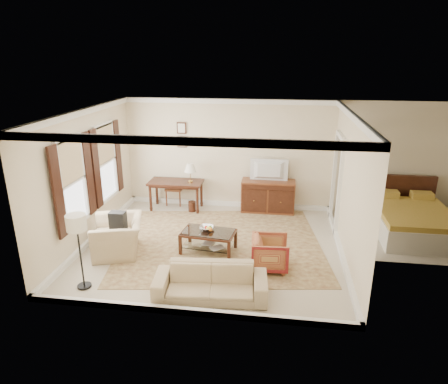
% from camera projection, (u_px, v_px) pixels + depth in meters
% --- Properties ---
extents(room_shell, '(5.51, 5.01, 2.91)m').
position_uv_depth(room_shell, '(212.00, 134.00, 7.91)').
color(room_shell, beige).
rests_on(room_shell, ground).
extents(annex_bedroom, '(3.00, 2.70, 2.90)m').
position_uv_depth(annex_bedroom, '(415.00, 222.00, 9.08)').
color(annex_bedroom, beige).
rests_on(annex_bedroom, ground).
extents(window_front, '(0.12, 1.56, 1.80)m').
position_uv_depth(window_front, '(72.00, 183.00, 7.91)').
color(window_front, '#CCB284').
rests_on(window_front, room_shell).
extents(window_rear, '(0.12, 1.56, 1.80)m').
position_uv_depth(window_rear, '(106.00, 162.00, 9.41)').
color(window_rear, '#CCB284').
rests_on(window_rear, room_shell).
extents(doorway, '(0.10, 1.12, 2.25)m').
position_uv_depth(doorway, '(336.00, 183.00, 9.41)').
color(doorway, white).
rests_on(doorway, room_shell).
extents(rug, '(4.84, 4.31, 0.01)m').
position_uv_depth(rug, '(220.00, 243.00, 8.85)').
color(rug, brown).
rests_on(rug, room_shell).
extents(writing_desk, '(1.42, 0.71, 0.78)m').
position_uv_depth(writing_desk, '(176.00, 185.00, 10.59)').
color(writing_desk, '#3C1C11').
rests_on(writing_desk, room_shell).
extents(desk_chair, '(0.48, 0.48, 1.05)m').
position_uv_depth(desk_chair, '(175.00, 186.00, 10.98)').
color(desk_chair, brown).
rests_on(desk_chair, room_shell).
extents(desk_lamp, '(0.32, 0.32, 0.50)m').
position_uv_depth(desk_lamp, '(190.00, 173.00, 10.42)').
color(desk_lamp, silver).
rests_on(desk_lamp, writing_desk).
extents(framed_prints, '(0.25, 0.04, 0.68)m').
position_uv_depth(framed_prints, '(182.00, 135.00, 10.56)').
color(framed_prints, '#3C1C11').
rests_on(framed_prints, room_shell).
extents(sideboard, '(1.38, 0.53, 0.85)m').
position_uv_depth(sideboard, '(268.00, 196.00, 10.49)').
color(sideboard, brown).
rests_on(sideboard, room_shell).
extents(tv, '(0.93, 0.53, 0.12)m').
position_uv_depth(tv, '(269.00, 164.00, 10.18)').
color(tv, black).
rests_on(tv, sideboard).
extents(coffee_table, '(1.17, 0.77, 0.47)m').
position_uv_depth(coffee_table, '(208.00, 236.00, 8.35)').
color(coffee_table, '#3C1C11').
rests_on(coffee_table, room_shell).
extents(fruit_bowl, '(0.42, 0.42, 0.10)m').
position_uv_depth(fruit_bowl, '(207.00, 227.00, 8.37)').
color(fruit_bowl, silver).
rests_on(fruit_bowl, coffee_table).
extents(book_a, '(0.28, 0.10, 0.38)m').
position_uv_depth(book_a, '(204.00, 242.00, 8.48)').
color(book_a, brown).
rests_on(book_a, coffee_table).
extents(book_b, '(0.20, 0.24, 0.38)m').
position_uv_depth(book_b, '(215.00, 246.00, 8.32)').
color(book_b, brown).
rests_on(book_b, coffee_table).
extents(striped_armchair, '(0.69, 0.73, 0.71)m').
position_uv_depth(striped_armchair, '(270.00, 252.00, 7.70)').
color(striped_armchair, maroon).
rests_on(striped_armchair, room_shell).
extents(club_armchair, '(1.03, 1.30, 0.99)m').
position_uv_depth(club_armchair, '(118.00, 231.00, 8.28)').
color(club_armchair, '#C6B386').
rests_on(club_armchair, room_shell).
extents(backpack, '(0.30, 0.37, 0.40)m').
position_uv_depth(backpack, '(118.00, 220.00, 8.19)').
color(backpack, black).
rests_on(backpack, club_armchair).
extents(sofa, '(1.97, 0.73, 0.75)m').
position_uv_depth(sofa, '(211.00, 278.00, 6.76)').
color(sofa, '#C6B386').
rests_on(sofa, room_shell).
extents(floor_lamp, '(0.35, 0.35, 1.40)m').
position_uv_depth(floor_lamp, '(77.00, 228.00, 6.80)').
color(floor_lamp, black).
rests_on(floor_lamp, room_shell).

